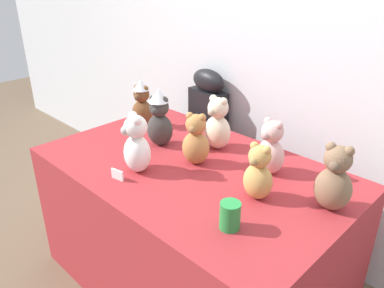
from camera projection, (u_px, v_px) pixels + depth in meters
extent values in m
cube|color=silver|center=(283.00, 36.00, 2.14)|extent=(7.00, 0.08, 2.60)
cube|color=maroon|center=(192.00, 227.00, 2.06)|extent=(1.54, 0.96, 0.76)
cube|color=black|center=(207.00, 152.00, 2.70)|extent=(0.29, 0.15, 0.91)
ellipsoid|color=black|center=(208.00, 81.00, 2.48)|extent=(0.29, 0.15, 0.15)
ellipsoid|color=white|center=(137.00, 153.00, 1.82)|extent=(0.19, 0.17, 0.18)
sphere|color=white|center=(136.00, 127.00, 1.76)|extent=(0.11, 0.11, 0.11)
sphere|color=white|center=(133.00, 116.00, 1.77)|extent=(0.04, 0.04, 0.04)
sphere|color=white|center=(137.00, 121.00, 1.71)|extent=(0.04, 0.04, 0.04)
sphere|color=#B4B3AF|center=(126.00, 130.00, 1.75)|extent=(0.05, 0.05, 0.05)
ellipsoid|color=tan|center=(258.00, 181.00, 1.61)|extent=(0.13, 0.11, 0.16)
sphere|color=tan|center=(260.00, 156.00, 1.56)|extent=(0.10, 0.10, 0.10)
sphere|color=tan|center=(254.00, 146.00, 1.56)|extent=(0.04, 0.04, 0.04)
sphere|color=tan|center=(267.00, 150.00, 1.52)|extent=(0.04, 0.04, 0.04)
sphere|color=olive|center=(254.00, 161.00, 1.53)|extent=(0.04, 0.04, 0.04)
ellipsoid|color=beige|center=(270.00, 156.00, 1.80)|extent=(0.15, 0.13, 0.17)
sphere|color=beige|center=(273.00, 131.00, 1.75)|extent=(0.10, 0.10, 0.10)
sphere|color=beige|center=(268.00, 121.00, 1.76)|extent=(0.04, 0.04, 0.04)
sphere|color=beige|center=(279.00, 125.00, 1.71)|extent=(0.04, 0.04, 0.04)
sphere|color=#A88783|center=(266.00, 136.00, 1.73)|extent=(0.04, 0.04, 0.04)
ellipsoid|color=beige|center=(217.00, 132.00, 2.05)|extent=(0.15, 0.13, 0.18)
sphere|color=beige|center=(218.00, 108.00, 1.99)|extent=(0.11, 0.11, 0.11)
sphere|color=beige|center=(213.00, 99.00, 1.99)|extent=(0.04, 0.04, 0.04)
sphere|color=beige|center=(223.00, 102.00, 1.95)|extent=(0.04, 0.04, 0.04)
sphere|color=#ABA08A|center=(212.00, 112.00, 1.96)|extent=(0.05, 0.05, 0.05)
ellipsoid|color=brown|center=(143.00, 113.00, 2.34)|extent=(0.16, 0.15, 0.16)
sphere|color=brown|center=(141.00, 94.00, 2.29)|extent=(0.10, 0.10, 0.10)
sphere|color=brown|center=(137.00, 87.00, 2.29)|extent=(0.04, 0.04, 0.04)
sphere|color=brown|center=(145.00, 89.00, 2.27)|extent=(0.04, 0.04, 0.04)
sphere|color=brown|center=(138.00, 98.00, 2.26)|extent=(0.04, 0.04, 0.04)
cone|color=silver|center=(141.00, 85.00, 2.27)|extent=(0.10, 0.10, 0.06)
ellipsoid|color=#7F6047|center=(333.00, 189.00, 1.53)|extent=(0.17, 0.15, 0.18)
sphere|color=#7F6047|center=(338.00, 159.00, 1.47)|extent=(0.11, 0.11, 0.11)
sphere|color=#7F6047|center=(331.00, 147.00, 1.47)|extent=(0.04, 0.04, 0.04)
sphere|color=#7F6047|center=(349.00, 151.00, 1.44)|extent=(0.04, 0.04, 0.04)
sphere|color=brown|center=(335.00, 166.00, 1.44)|extent=(0.05, 0.05, 0.05)
ellipsoid|color=#383533|center=(160.00, 130.00, 2.09)|extent=(0.18, 0.17, 0.18)
sphere|color=#383533|center=(159.00, 107.00, 2.03)|extent=(0.11, 0.11, 0.11)
sphere|color=#383533|center=(153.00, 99.00, 2.02)|extent=(0.04, 0.04, 0.04)
sphere|color=#383533|center=(164.00, 100.00, 2.00)|extent=(0.04, 0.04, 0.04)
sphere|color=#32302E|center=(155.00, 111.00, 2.00)|extent=(0.04, 0.04, 0.04)
cone|color=silver|center=(159.00, 95.00, 2.00)|extent=(0.11, 0.11, 0.07)
ellipsoid|color=#B27A42|center=(196.00, 148.00, 1.89)|extent=(0.17, 0.16, 0.17)
sphere|color=#B27A42|center=(196.00, 124.00, 1.84)|extent=(0.10, 0.10, 0.10)
sphere|color=#B27A42|center=(190.00, 116.00, 1.83)|extent=(0.04, 0.04, 0.04)
sphere|color=#B27A42|center=(202.00, 118.00, 1.81)|extent=(0.04, 0.04, 0.04)
sphere|color=olive|center=(193.00, 129.00, 1.80)|extent=(0.04, 0.04, 0.04)
cylinder|color=#238C3D|center=(230.00, 216.00, 1.43)|extent=(0.08, 0.08, 0.11)
cube|color=white|center=(117.00, 175.00, 1.77)|extent=(0.07, 0.02, 0.05)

